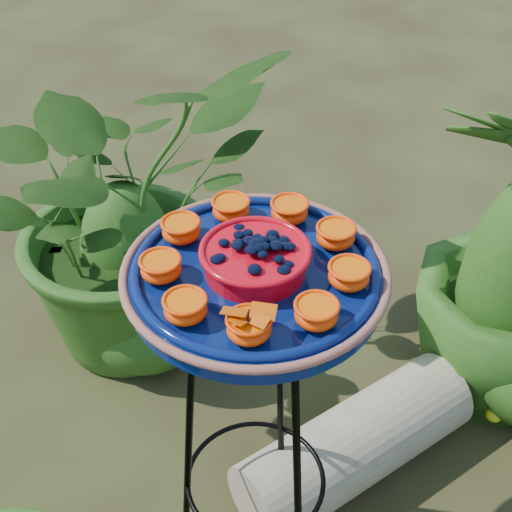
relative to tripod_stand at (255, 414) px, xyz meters
name	(u,v)px	position (x,y,z in m)	size (l,w,h in m)	color
tripod_stand	(255,414)	(0.00, 0.00, 0.00)	(0.41, 0.41, 0.85)	black
feeder_dish	(255,271)	(0.00, 0.00, 0.37)	(0.57, 0.57, 0.10)	#06164E
driftwood_log	(355,444)	(0.26, 0.23, -0.41)	(0.22, 0.22, 0.65)	tan
shrub_back_left	(121,205)	(-0.38, 0.78, -0.03)	(0.87, 0.75, 0.97)	#264B14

